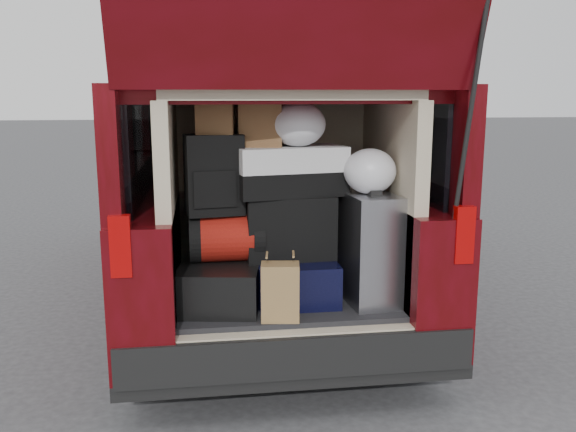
# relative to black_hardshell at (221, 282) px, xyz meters

# --- Properties ---
(ground) EXTENTS (80.00, 80.00, 0.00)m
(ground) POSITION_rel_black_hardshell_xyz_m (0.37, -0.14, -0.67)
(ground) COLOR #353537
(ground) RESTS_ON ground
(minivan) EXTENTS (1.90, 5.35, 2.77)m
(minivan) POSITION_rel_black_hardshell_xyz_m (0.37, 1.72, 0.24)
(minivan) COLOR black
(minivan) RESTS_ON ground
(load_floor) EXTENTS (1.24, 1.05, 0.55)m
(load_floor) POSITION_rel_black_hardshell_xyz_m (0.37, 0.14, -0.40)
(load_floor) COLOR black
(load_floor) RESTS_ON ground
(black_hardshell) EXTENTS (0.54, 0.67, 0.24)m
(black_hardshell) POSITION_rel_black_hardshell_xyz_m (0.00, 0.00, 0.00)
(black_hardshell) COLOR black
(black_hardshell) RESTS_ON load_floor
(navy_hardshell) EXTENTS (0.46, 0.56, 0.24)m
(navy_hardshell) POSITION_rel_black_hardshell_xyz_m (0.43, 0.04, -0.00)
(navy_hardshell) COLOR black
(navy_hardshell) RESTS_ON load_floor
(silver_roller) EXTENTS (0.30, 0.44, 0.63)m
(silver_roller) POSITION_rel_black_hardshell_xyz_m (0.84, -0.09, 0.19)
(silver_roller) COLOR silver
(silver_roller) RESTS_ON load_floor
(kraft_bag) EXTENTS (0.22, 0.15, 0.31)m
(kraft_bag) POSITION_rel_black_hardshell_xyz_m (0.30, -0.32, 0.03)
(kraft_bag) COLOR #9B7A46
(kraft_bag) RESTS_ON load_floor
(red_duffel) EXTENTS (0.42, 0.28, 0.27)m
(red_duffel) POSITION_rel_black_hardshell_xyz_m (0.04, 0.02, 0.26)
(red_duffel) COLOR maroon
(red_duffel) RESTS_ON black_hardshell
(black_soft_case) EXTENTS (0.52, 0.33, 0.37)m
(black_soft_case) POSITION_rel_black_hardshell_xyz_m (0.40, 0.06, 0.30)
(black_soft_case) COLOR black
(black_soft_case) RESTS_ON navy_hardshell
(backpack) EXTENTS (0.34, 0.23, 0.45)m
(backpack) POSITION_rel_black_hardshell_xyz_m (-0.03, 0.02, 0.62)
(backpack) COLOR black
(backpack) RESTS_ON red_duffel
(twotone_duffel) EXTENTS (0.67, 0.42, 0.28)m
(twotone_duffel) POSITION_rel_black_hardshell_xyz_m (0.40, 0.07, 0.63)
(twotone_duffel) COLOR silver
(twotone_duffel) RESTS_ON black_soft_case
(grocery_sack_lower) EXTENTS (0.22, 0.19, 0.18)m
(grocery_sack_lower) POSITION_rel_black_hardshell_xyz_m (-0.01, 0.03, 0.93)
(grocery_sack_lower) COLOR brown
(grocery_sack_lower) RESTS_ON backpack
(grocery_sack_upper) EXTENTS (0.27, 0.23, 0.24)m
(grocery_sack_upper) POSITION_rel_black_hardshell_xyz_m (0.25, 0.09, 0.89)
(grocery_sack_upper) COLOR brown
(grocery_sack_upper) RESTS_ON twotone_duffel
(plastic_bag_center) EXTENTS (0.36, 0.35, 0.25)m
(plastic_bag_center) POSITION_rel_black_hardshell_xyz_m (0.45, 0.04, 0.89)
(plastic_bag_center) COLOR white
(plastic_bag_center) RESTS_ON twotone_duffel
(plastic_bag_right) EXTENTS (0.31, 0.29, 0.25)m
(plastic_bag_right) POSITION_rel_black_hardshell_xyz_m (0.84, -0.08, 0.64)
(plastic_bag_right) COLOR white
(plastic_bag_right) RESTS_ON silver_roller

